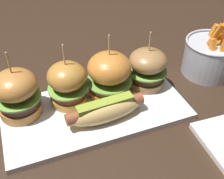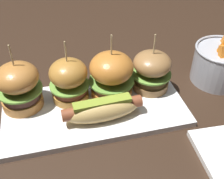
% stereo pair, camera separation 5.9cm
% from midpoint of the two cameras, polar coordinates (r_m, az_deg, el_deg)
% --- Properties ---
extents(ground_plane, '(3.00, 3.00, 0.00)m').
position_cam_midpoint_polar(ground_plane, '(0.62, -0.73, -4.52)').
color(ground_plane, black).
extents(platter_main, '(0.39, 0.19, 0.01)m').
position_cam_midpoint_polar(platter_main, '(0.62, -0.73, -4.05)').
color(platter_main, white).
rests_on(platter_main, ground).
extents(hot_dog, '(0.16, 0.06, 0.05)m').
position_cam_midpoint_polar(hot_dog, '(0.57, 1.07, -4.07)').
color(hot_dog, tan).
rests_on(hot_dog, platter_main).
extents(slider_far_left, '(0.09, 0.09, 0.15)m').
position_cam_midpoint_polar(slider_far_left, '(0.60, -15.46, 0.61)').
color(slider_far_left, '#B17234').
rests_on(slider_far_left, platter_main).
extents(slider_center_left, '(0.09, 0.09, 0.14)m').
position_cam_midpoint_polar(slider_center_left, '(0.61, -5.85, 1.82)').
color(slider_center_left, '#AB7430').
rests_on(slider_center_left, platter_main).
extents(slider_center_right, '(0.10, 0.10, 0.15)m').
position_cam_midpoint_polar(slider_center_right, '(0.61, 2.66, 2.89)').
color(slider_center_right, '#BC712B').
rests_on(slider_center_right, platter_main).
extents(slider_far_right, '(0.09, 0.09, 0.14)m').
position_cam_midpoint_polar(slider_far_right, '(0.65, 10.54, 3.66)').
color(slider_far_right, olive).
rests_on(slider_far_right, platter_main).
extents(fries_bucket, '(0.13, 0.13, 0.14)m').
position_cam_midpoint_polar(fries_bucket, '(0.74, 22.98, 4.72)').
color(fries_bucket, '#A8AAB2').
rests_on(fries_bucket, ground).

